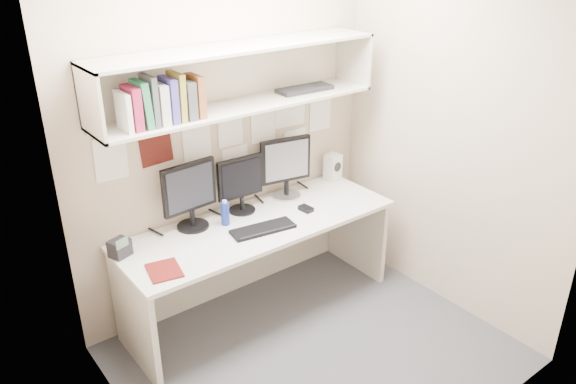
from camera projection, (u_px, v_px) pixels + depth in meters
floor at (316, 354)px, 3.76m from camera, size 2.40×2.00×0.01m
wall_back at (228, 131)px, 3.93m from camera, size 2.40×0.02×2.60m
wall_front at (467, 246)px, 2.50m from camera, size 2.40×0.02×2.60m
wall_left at (120, 240)px, 2.55m from camera, size 0.02×2.00×2.60m
wall_right at (452, 134)px, 3.88m from camera, size 0.02×2.00×2.60m
desk at (259, 266)px, 4.07m from camera, size 2.00×0.70×0.73m
overhead_hutch at (236, 76)px, 3.66m from camera, size 2.00×0.38×0.40m
pinned_papers at (228, 138)px, 3.95m from camera, size 1.92×0.01×0.48m
monitor_left at (190, 193)px, 3.75m from camera, size 0.40×0.22×0.47m
monitor_center at (240, 182)px, 3.99m from camera, size 0.35×0.19×0.41m
monitor_right at (286, 165)px, 4.20m from camera, size 0.40×0.22×0.47m
keyboard at (263, 229)px, 3.80m from camera, size 0.46×0.22×0.02m
mouse at (306, 209)px, 4.07m from camera, size 0.07×0.11×0.03m
speaker at (333, 167)px, 4.54m from camera, size 0.12×0.13×0.22m
blue_bottle at (225, 213)px, 3.85m from camera, size 0.06×0.06×0.18m
maroon_notebook at (164, 270)px, 3.35m from camera, size 0.23×0.26×0.01m
desk_phone at (120, 248)px, 3.49m from camera, size 0.15×0.14×0.15m
book_stack at (162, 102)px, 3.28m from camera, size 0.50×0.18×0.30m
hutch_tray at (305, 89)px, 3.99m from camera, size 0.42×0.18×0.03m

